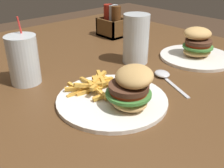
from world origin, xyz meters
The scene contains 7 objects.
dining_table centered at (0.00, 0.00, 0.64)m, with size 1.51×1.03×0.73m.
meal_plate_near centered at (0.08, -0.20, 0.76)m, with size 0.28×0.27×0.11m.
beer_glass centered at (-0.08, 0.03, 0.81)m, with size 0.08×0.08×0.16m.
juice_glass centered at (-0.18, -0.31, 0.80)m, with size 0.08×0.08×0.18m.
spoon centered at (0.06, 0.00, 0.74)m, with size 0.17×0.09×0.01m.
meal_plate_far centered at (0.04, 0.21, 0.77)m, with size 0.25×0.25×0.11m.
condiment_caddy centered at (-0.36, 0.18, 0.79)m, with size 0.11×0.10×0.13m.
Camera 1 is at (0.47, -0.58, 1.06)m, focal length 42.00 mm.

